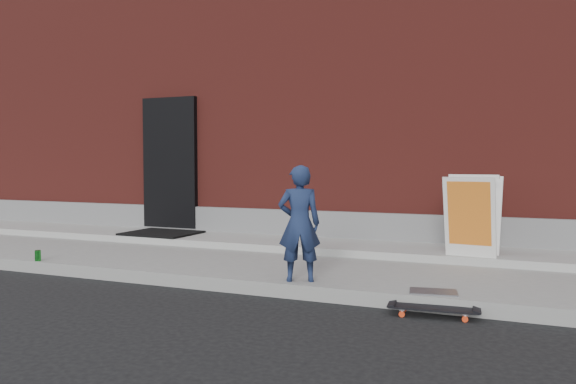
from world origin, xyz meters
The scene contains 10 objects.
ground centered at (0.00, 0.00, 0.00)m, with size 80.00×80.00×0.00m, color black.
sidewalk centered at (0.00, 1.50, 0.07)m, with size 20.00×3.00×0.15m, color slate.
apron centered at (0.00, 2.40, 0.20)m, with size 20.00×1.20×0.10m, color gray.
building centered at (0.00, 6.99, 2.50)m, with size 20.00×8.10×5.00m.
child centered at (0.89, 0.20, 0.76)m, with size 0.45×0.29×1.22m, color #192547.
skateboard centered at (2.33, -0.12, 0.07)m, with size 0.81×0.28×0.09m.
pizza_sign centered at (2.50, 1.98, 0.75)m, with size 0.67×0.77×1.00m.
soda_can centered at (-2.62, 0.05, 0.22)m, with size 0.07×0.07×0.14m, color #1C8C26.
doormat centered at (-2.30, 2.26, 0.27)m, with size 1.11×0.90×0.03m, color black.
utility_plate centered at (2.28, 0.21, 0.16)m, with size 0.45×0.29×0.01m, color #56575B.
Camera 1 is at (3.03, -5.27, 1.40)m, focal length 35.00 mm.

